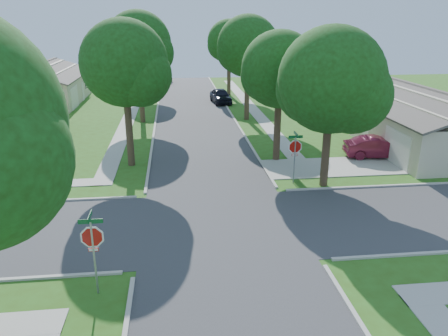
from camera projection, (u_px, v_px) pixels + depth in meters
ground at (220, 224)px, 19.90m from camera, size 100.00×100.00×0.00m
road_ns at (220, 224)px, 19.90m from camera, size 7.00×100.00×0.02m
sidewalk_ne at (252, 108)px, 44.94m from camera, size 1.20×40.00×0.04m
sidewalk_nw at (132, 111)px, 43.62m from camera, size 1.20×40.00×0.04m
driveway at (333, 167)px, 27.41m from camera, size 8.80×3.60×0.05m
stop_sign_sw at (92, 240)px, 14.32m from camera, size 1.05×0.80×2.98m
stop_sign_ne at (295, 149)px, 24.15m from camera, size 1.05×0.80×2.98m
tree_e_near at (280, 73)px, 27.00m from camera, size 4.97×4.80×8.28m
tree_e_mid at (248, 49)px, 38.05m from camera, size 5.59×5.40×9.21m
tree_e_far at (229, 43)px, 50.34m from camera, size 5.17×5.00×8.72m
tree_w_near at (126, 67)px, 25.83m from camera, size 5.38×5.20×8.97m
tree_w_mid at (139, 47)px, 36.96m from camera, size 5.80×5.60×9.56m
tree_w_far at (147, 48)px, 49.47m from camera, size 4.76×4.60×8.04m
tree_ne_corner at (332, 85)px, 22.69m from camera, size 5.80×5.60×8.66m
house_ne_near at (424, 126)px, 31.45m from camera, size 8.42×13.60×4.23m
house_ne_far at (335, 87)px, 48.33m from camera, size 8.42×13.60×4.23m
house_nw_far at (44, 88)px, 47.68m from camera, size 8.42×13.60×4.23m
car_driveway at (377, 147)px, 29.07m from camera, size 4.47×2.04×1.42m
car_curb_east at (221, 96)px, 47.38m from camera, size 2.33×4.69×1.54m
car_curb_west at (164, 79)px, 61.09m from camera, size 2.43×4.75×1.32m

